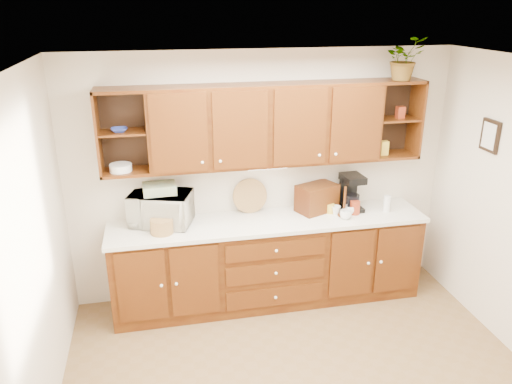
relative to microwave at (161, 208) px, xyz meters
name	(u,v)px	position (x,y,z in m)	size (l,w,h in m)	color
ceiling	(323,71)	(1.07, -1.58, 1.50)	(4.00, 4.00, 0.00)	white
back_wall	(263,177)	(1.07, 0.17, 0.20)	(4.00, 4.00, 0.00)	beige
left_wall	(21,283)	(-0.93, -1.58, 0.20)	(3.50, 3.50, 0.00)	beige
base_cabinets	(268,262)	(1.07, -0.13, -0.65)	(3.20, 0.60, 0.90)	#3A1506
countertop	(269,222)	(1.07, -0.14, -0.18)	(3.24, 0.64, 0.04)	white
upper_cabinets	(267,125)	(1.08, 0.01, 0.79)	(3.20, 0.33, 0.80)	#3A1506
undercabinet_light	(267,167)	(1.07, -0.04, 0.37)	(0.40, 0.05, 0.03)	white
framed_picture	(490,136)	(3.05, -0.68, 0.75)	(0.03, 0.24, 0.30)	black
wicker_basket	(162,226)	(0.00, -0.22, -0.09)	(0.22, 0.22, 0.14)	#AA7E47
microwave	(161,208)	(0.00, 0.00, 0.00)	(0.59, 0.40, 0.32)	silver
towel_stack	(159,189)	(0.00, 0.00, 0.21)	(0.31, 0.23, 0.09)	#D9D466
wine_bottle	(177,213)	(0.15, -0.11, -0.02)	(0.06, 0.06, 0.29)	black
woven_tray	(250,211)	(0.92, 0.11, -0.15)	(0.36, 0.36, 0.02)	#AA7E47
bread_box	(317,198)	(1.62, 0.00, -0.02)	(0.41, 0.26, 0.29)	#3A1506
mug_tree	(344,211)	(1.85, -0.19, -0.11)	(0.30, 0.29, 0.32)	#3A1506
canister_red	(355,208)	(1.98, -0.17, -0.09)	(0.10, 0.10, 0.14)	maroon
canister_white	(387,204)	(2.34, -0.17, -0.08)	(0.07, 0.07, 0.17)	white
canister_yellow	(330,208)	(1.74, -0.09, -0.11)	(0.08, 0.08, 0.10)	gold
coffee_maker	(351,192)	(1.99, -0.02, 0.02)	(0.22, 0.28, 0.39)	black
bowl_stack	(119,130)	(-0.32, -0.03, 0.82)	(0.15, 0.15, 0.04)	#293A96
plate_stack	(121,168)	(-0.34, -0.02, 0.45)	(0.21, 0.21, 0.07)	white
pantry_box_yellow	(384,148)	(2.32, -0.02, 0.49)	(0.08, 0.06, 0.15)	gold
pantry_box_red	(400,112)	(2.47, -0.01, 0.86)	(0.08, 0.07, 0.12)	maroon
potted_plant	(404,58)	(2.43, -0.05, 1.40)	(0.38, 0.33, 0.42)	#999999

